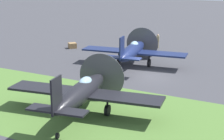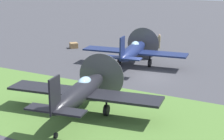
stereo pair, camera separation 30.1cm
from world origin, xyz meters
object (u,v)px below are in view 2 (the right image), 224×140
(airplane_lead, at_px, (134,51))
(airplane_wingman, at_px, (81,92))
(ground_crew_chief, at_px, (159,41))
(supply_crate, at_px, (74,45))

(airplane_lead, xyz_separation_m, airplane_wingman, (2.11, -12.68, 0.03))
(ground_crew_chief, xyz_separation_m, supply_crate, (-9.18, -4.79, -0.59))
(airplane_lead, xyz_separation_m, ground_crew_chief, (-0.73, 8.98, -0.65))
(airplane_wingman, relative_size, supply_crate, 11.93)
(ground_crew_chief, bearing_deg, airplane_wingman, 18.53)
(ground_crew_chief, bearing_deg, airplane_lead, 15.71)
(airplane_lead, height_order, ground_crew_chief, airplane_lead)
(airplane_wingman, bearing_deg, supply_crate, 116.66)
(supply_crate, bearing_deg, airplane_lead, -22.95)
(airplane_lead, xyz_separation_m, supply_crate, (-9.91, 4.20, -1.24))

